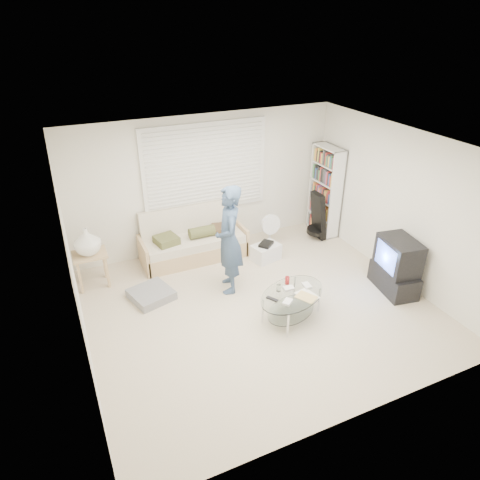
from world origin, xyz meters
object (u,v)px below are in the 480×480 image
bookshelf (325,191)px  tv_unit (396,266)px  futon_sofa (193,242)px  coffee_table (292,298)px

bookshelf → tv_unit: bearing=-93.2°
tv_unit → futon_sofa: bearing=138.3°
tv_unit → coffee_table: bearing=178.3°
futon_sofa → coffee_table: bearing=-71.9°
tv_unit → coffee_table: (-1.88, 0.06, -0.10)m
futon_sofa → coffee_table: futon_sofa is taller
tv_unit → coffee_table: 1.88m
futon_sofa → tv_unit: bearing=-41.7°
coffee_table → tv_unit: bearing=-1.7°
coffee_table → bookshelf: bearing=47.5°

